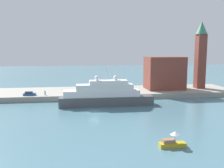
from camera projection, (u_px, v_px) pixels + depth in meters
The scene contains 9 objects.
ground at pixel (94, 112), 68.77m from camera, with size 400.00×400.00×0.00m, color slate.
quay_dock at pixel (90, 93), 94.65m from camera, with size 110.00×21.00×1.74m, color gray.
large_yacht at pixel (105, 95), 76.70m from camera, with size 28.69×4.79×11.57m.
small_motorboat at pixel (172, 142), 44.25m from camera, with size 4.70×1.72×2.80m.
harbor_building at pixel (164, 73), 97.33m from camera, with size 14.17×10.06×12.52m, color brown.
bell_tower at pixel (201, 52), 98.53m from camera, with size 4.47×4.47×26.13m.
parked_car at pixel (29, 94), 84.44m from camera, with size 4.06×1.86×1.27m.
person_figure at pixel (45, 93), 85.04m from camera, with size 0.36×0.36×1.54m.
mooring_bollard at pixel (96, 93), 86.11m from camera, with size 0.39×0.39×0.86m, color black.
Camera 1 is at (-4.36, -67.08, 17.13)m, focal length 40.22 mm.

